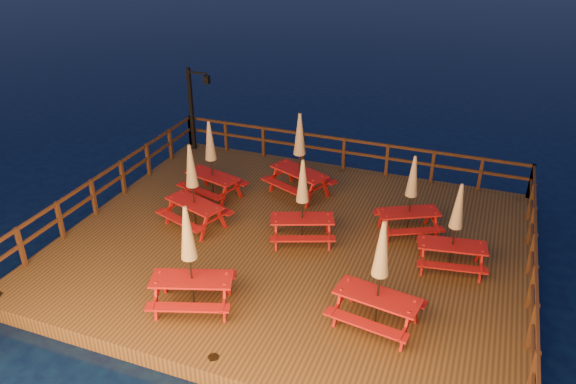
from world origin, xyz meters
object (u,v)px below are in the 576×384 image
(picnic_table_0, at_px, (455,226))
(picnic_table_2, at_px, (211,159))
(lamp_post, at_px, (195,102))
(picnic_table_1, at_px, (300,153))

(picnic_table_0, bearing_deg, picnic_table_2, 160.37)
(lamp_post, height_order, picnic_table_0, lamp_post)
(lamp_post, height_order, picnic_table_1, lamp_post)
(picnic_table_2, bearing_deg, lamp_post, 141.14)
(lamp_post, height_order, picnic_table_2, lamp_post)
(lamp_post, bearing_deg, picnic_table_0, -24.85)
(lamp_post, distance_m, picnic_table_1, 5.04)
(lamp_post, xyz_separation_m, picnic_table_1, (4.62, -1.97, -0.43))
(picnic_table_1, bearing_deg, picnic_table_0, -2.84)
(picnic_table_0, bearing_deg, picnic_table_1, 144.08)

